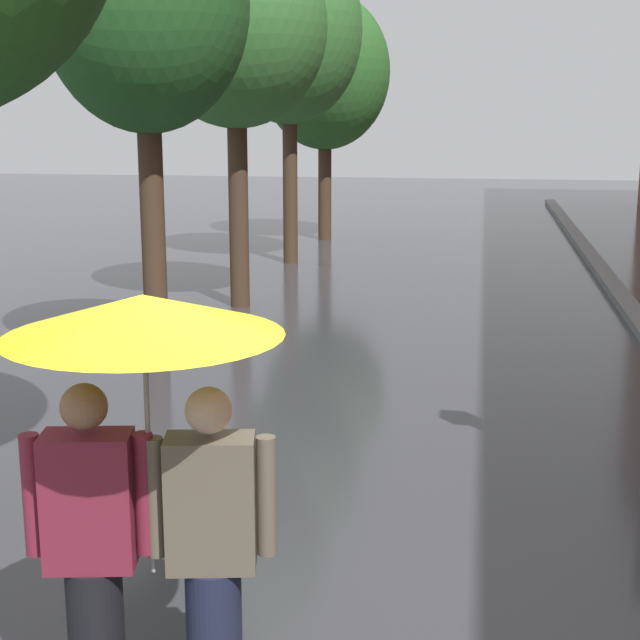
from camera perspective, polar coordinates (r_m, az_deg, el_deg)
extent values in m
cube|color=slate|center=(14.54, 18.33, 0.65)|extent=(0.30, 36.00, 0.12)
cylinder|color=#473323|center=(10.66, -10.09, 4.85)|extent=(0.27, 0.27, 2.99)
ellipsoid|color=#235623|center=(10.64, -10.63, 18.44)|extent=(2.24, 2.24, 2.74)
cylinder|color=#473323|center=(14.16, -4.97, 6.86)|extent=(0.29, 0.29, 3.02)
ellipsoid|color=#387533|center=(14.15, -5.18, 17.37)|extent=(2.66, 2.66, 2.89)
cylinder|color=#473323|center=(18.41, -1.82, 8.30)|extent=(0.28, 0.28, 3.11)
ellipsoid|color=#387533|center=(18.43, -1.89, 17.26)|extent=(2.76, 2.76, 3.53)
cylinder|color=#473323|center=(21.95, 0.29, 8.17)|extent=(0.30, 0.30, 2.51)
ellipsoid|color=#2D6628|center=(21.92, 0.30, 14.86)|extent=(2.95, 2.95, 3.48)
cube|color=maroon|center=(4.40, -13.86, -10.63)|extent=(0.44, 0.29, 0.63)
sphere|color=#9E7051|center=(4.25, -14.16, -5.14)|extent=(0.21, 0.21, 0.21)
cylinder|color=maroon|center=(4.45, -17.08, -10.13)|extent=(0.09, 0.09, 0.57)
cylinder|color=maroon|center=(4.34, -10.60, -10.34)|extent=(0.09, 0.09, 0.57)
cube|color=#665B4C|center=(4.32, -6.65, -10.99)|extent=(0.44, 0.29, 0.62)
sphere|color=beige|center=(4.17, -6.80, -5.48)|extent=(0.21, 0.21, 0.21)
cylinder|color=#665B4C|center=(4.34, -10.00, -10.56)|extent=(0.09, 0.09, 0.56)
cylinder|color=#665B4C|center=(4.30, -3.28, -10.62)|extent=(0.09, 0.09, 0.56)
cylinder|color=#9E9EA3|center=(4.29, -10.36, -8.05)|extent=(0.02, 0.02, 1.13)
cone|color=yellow|center=(4.12, -10.70, 0.30)|extent=(1.23, 1.23, 0.18)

